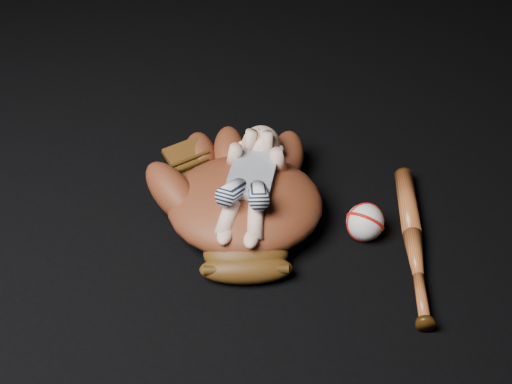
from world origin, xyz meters
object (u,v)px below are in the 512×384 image
baseball_glove (245,198)px  baseball (365,222)px  baseball_bat (413,242)px  newborn_baby (250,182)px

baseball_glove → baseball: bearing=-10.5°
baseball_bat → baseball: 0.11m
baseball → newborn_baby: bearing=177.8°
newborn_baby → baseball: (0.26, -0.01, -0.08)m
newborn_baby → baseball: newborn_baby is taller
baseball_bat → baseball: bearing=164.0°
baseball_bat → newborn_baby: bearing=173.6°
baseball_glove → baseball: (0.27, -0.01, -0.04)m
baseball → baseball_bat: bearing=-16.0°
baseball_bat → baseball: (-0.11, 0.03, 0.02)m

